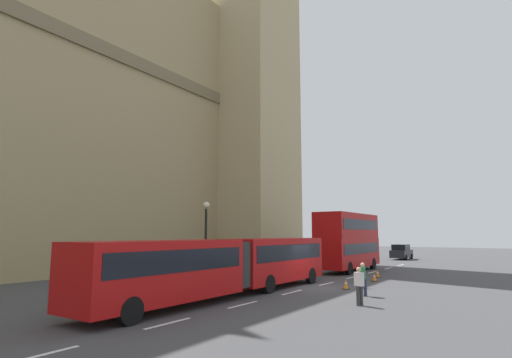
{
  "coord_description": "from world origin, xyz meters",
  "views": [
    {
      "loc": [
        -22.44,
        -10.93,
        3.2
      ],
      "look_at": [
        -0.43,
        3.82,
        6.8
      ],
      "focal_mm": 28.17,
      "sensor_mm": 36.0,
      "label": 1
    }
  ],
  "objects_px": {
    "traffic_cone_west": "(346,284)",
    "traffic_cone_east": "(377,273)",
    "sedan_lead": "(401,252)",
    "articulated_bus": "(228,262)",
    "pedestrian_near_cones": "(359,285)",
    "traffic_cone_middle": "(374,277)",
    "pedestrian_by_kerb": "(363,278)",
    "street_lamp": "(206,236)",
    "double_decker_bus": "(348,239)"
  },
  "relations": [
    {
      "from": "sedan_lead",
      "to": "street_lamp",
      "type": "distance_m",
      "value": 32.56
    },
    {
      "from": "traffic_cone_middle",
      "to": "traffic_cone_east",
      "type": "height_order",
      "value": "same"
    },
    {
      "from": "pedestrian_near_cones",
      "to": "traffic_cone_west",
      "type": "bearing_deg",
      "value": 27.77
    },
    {
      "from": "articulated_bus",
      "to": "pedestrian_near_cones",
      "type": "height_order",
      "value": "articulated_bus"
    },
    {
      "from": "sedan_lead",
      "to": "traffic_cone_east",
      "type": "height_order",
      "value": "sedan_lead"
    },
    {
      "from": "pedestrian_by_kerb",
      "to": "traffic_cone_east",
      "type": "bearing_deg",
      "value": 12.9
    },
    {
      "from": "traffic_cone_west",
      "to": "pedestrian_near_cones",
      "type": "relative_size",
      "value": 0.34
    },
    {
      "from": "double_decker_bus",
      "to": "traffic_cone_west",
      "type": "relative_size",
      "value": 15.93
    },
    {
      "from": "double_decker_bus",
      "to": "pedestrian_near_cones",
      "type": "height_order",
      "value": "double_decker_bus"
    },
    {
      "from": "double_decker_bus",
      "to": "sedan_lead",
      "type": "xyz_separation_m",
      "value": [
        18.67,
        0.27,
        -1.79
      ]
    },
    {
      "from": "articulated_bus",
      "to": "street_lamp",
      "type": "relative_size",
      "value": 3.31
    },
    {
      "from": "traffic_cone_middle",
      "to": "traffic_cone_east",
      "type": "relative_size",
      "value": 1.0
    },
    {
      "from": "pedestrian_by_kerb",
      "to": "traffic_cone_west",
      "type": "bearing_deg",
      "value": 41.23
    },
    {
      "from": "articulated_bus",
      "to": "pedestrian_by_kerb",
      "type": "relative_size",
      "value": 10.31
    },
    {
      "from": "traffic_cone_middle",
      "to": "street_lamp",
      "type": "bearing_deg",
      "value": 130.89
    },
    {
      "from": "traffic_cone_east",
      "to": "pedestrian_by_kerb",
      "type": "distance_m",
      "value": 9.48
    },
    {
      "from": "articulated_bus",
      "to": "sedan_lead",
      "type": "relative_size",
      "value": 3.96
    },
    {
      "from": "traffic_cone_east",
      "to": "pedestrian_near_cones",
      "type": "height_order",
      "value": "pedestrian_near_cones"
    },
    {
      "from": "pedestrian_near_cones",
      "to": "pedestrian_by_kerb",
      "type": "xyz_separation_m",
      "value": [
        2.82,
        0.8,
        0.0
      ]
    },
    {
      "from": "articulated_bus",
      "to": "double_decker_bus",
      "type": "xyz_separation_m",
      "value": [
        16.93,
        0.0,
        0.96
      ]
    },
    {
      "from": "articulated_bus",
      "to": "sedan_lead",
      "type": "distance_m",
      "value": 35.61
    },
    {
      "from": "sedan_lead",
      "to": "pedestrian_by_kerb",
      "type": "distance_m",
      "value": 32.11
    },
    {
      "from": "street_lamp",
      "to": "articulated_bus",
      "type": "bearing_deg",
      "value": -126.96
    },
    {
      "from": "street_lamp",
      "to": "traffic_cone_east",
      "type": "bearing_deg",
      "value": -39.26
    },
    {
      "from": "double_decker_bus",
      "to": "traffic_cone_east",
      "type": "relative_size",
      "value": 15.93
    },
    {
      "from": "traffic_cone_west",
      "to": "traffic_cone_east",
      "type": "distance_m",
      "value": 7.27
    },
    {
      "from": "articulated_bus",
      "to": "traffic_cone_west",
      "type": "height_order",
      "value": "articulated_bus"
    },
    {
      "from": "double_decker_bus",
      "to": "street_lamp",
      "type": "bearing_deg",
      "value": 161.59
    },
    {
      "from": "sedan_lead",
      "to": "traffic_cone_east",
      "type": "xyz_separation_m",
      "value": [
        -22.33,
        -3.84,
        -0.63
      ]
    },
    {
      "from": "double_decker_bus",
      "to": "street_lamp",
      "type": "xyz_separation_m",
      "value": [
        -13.54,
        4.5,
        0.35
      ]
    },
    {
      "from": "sedan_lead",
      "to": "traffic_cone_west",
      "type": "relative_size",
      "value": 7.59
    },
    {
      "from": "traffic_cone_east",
      "to": "pedestrian_near_cones",
      "type": "distance_m",
      "value": 12.41
    },
    {
      "from": "traffic_cone_west",
      "to": "pedestrian_by_kerb",
      "type": "height_order",
      "value": "pedestrian_by_kerb"
    },
    {
      "from": "articulated_bus",
      "to": "pedestrian_near_cones",
      "type": "relative_size",
      "value": 10.31
    },
    {
      "from": "traffic_cone_east",
      "to": "street_lamp",
      "type": "relative_size",
      "value": 0.11
    },
    {
      "from": "sedan_lead",
      "to": "street_lamp",
      "type": "xyz_separation_m",
      "value": [
        -32.21,
        4.24,
        2.14
      ]
    },
    {
      "from": "articulated_bus",
      "to": "traffic_cone_middle",
      "type": "height_order",
      "value": "articulated_bus"
    },
    {
      "from": "articulated_bus",
      "to": "street_lamp",
      "type": "xyz_separation_m",
      "value": [
        3.39,
        4.51,
        1.31
      ]
    },
    {
      "from": "sedan_lead",
      "to": "traffic_cone_east",
      "type": "relative_size",
      "value": 7.59
    },
    {
      "from": "articulated_bus",
      "to": "sedan_lead",
      "type": "bearing_deg",
      "value": 0.43
    },
    {
      "from": "double_decker_bus",
      "to": "pedestrian_near_cones",
      "type": "relative_size",
      "value": 5.47
    },
    {
      "from": "traffic_cone_middle",
      "to": "pedestrian_by_kerb",
      "type": "distance_m",
      "value": 7.01
    },
    {
      "from": "double_decker_bus",
      "to": "pedestrian_near_cones",
      "type": "bearing_deg",
      "value": -157.57
    },
    {
      "from": "sedan_lead",
      "to": "street_lamp",
      "type": "relative_size",
      "value": 0.83
    },
    {
      "from": "traffic_cone_east",
      "to": "street_lamp",
      "type": "bearing_deg",
      "value": 140.74
    },
    {
      "from": "articulated_bus",
      "to": "pedestrian_near_cones",
      "type": "bearing_deg",
      "value": -79.26
    },
    {
      "from": "traffic_cone_west",
      "to": "traffic_cone_east",
      "type": "relative_size",
      "value": 1.0
    },
    {
      "from": "traffic_cone_middle",
      "to": "traffic_cone_west",
      "type": "bearing_deg",
      "value": 178.28
    },
    {
      "from": "double_decker_bus",
      "to": "traffic_cone_west",
      "type": "bearing_deg",
      "value": -160.05
    },
    {
      "from": "sedan_lead",
      "to": "articulated_bus",
      "type": "bearing_deg",
      "value": -179.57
    }
  ]
}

